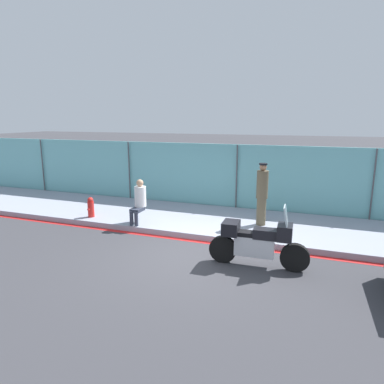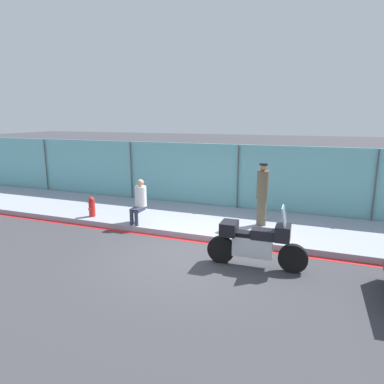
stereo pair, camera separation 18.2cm
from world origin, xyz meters
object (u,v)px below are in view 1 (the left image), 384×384
object	(u,v)px
fire_hydrant	(91,207)
officer_standing	(262,193)
motorcycle	(257,242)
person_seated_on_curb	(139,199)

from	to	relation	value
fire_hydrant	officer_standing	bearing A→B (deg)	11.16
motorcycle	officer_standing	size ratio (longest dim) A/B	1.21
motorcycle	officer_standing	xyz separation A→B (m)	(-0.32, 2.64, 0.54)
officer_standing	fire_hydrant	bearing A→B (deg)	-168.84
motorcycle	officer_standing	distance (m)	2.71
motorcycle	officer_standing	bearing A→B (deg)	94.86
person_seated_on_curb	fire_hydrant	distance (m)	1.82
motorcycle	person_seated_on_curb	bearing A→B (deg)	155.34
officer_standing	fire_hydrant	world-z (taller)	officer_standing
person_seated_on_curb	fire_hydrant	size ratio (longest dim) A/B	2.04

